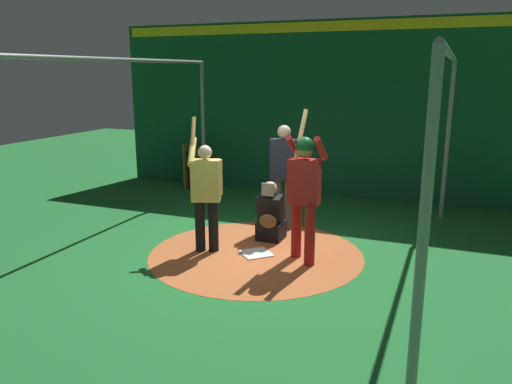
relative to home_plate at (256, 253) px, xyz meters
name	(u,v)px	position (x,y,z in m)	size (l,w,h in m)	color
ground_plane	(256,254)	(0.00, 0.00, -0.01)	(25.70, 25.70, 0.00)	#1E6B2D
dirt_circle	(256,254)	(0.00, 0.00, -0.01)	(3.18, 3.18, 0.01)	#B76033
home_plate	(256,253)	(0.00, 0.00, 0.00)	(0.42, 0.42, 0.01)	white
batter	(304,187)	(-0.01, 0.71, 1.08)	(0.68, 0.49, 2.12)	maroon
catcher	(270,217)	(-0.68, -0.03, 0.37)	(0.58, 0.40, 0.97)	black
umpire	(284,171)	(-1.35, -0.04, 0.99)	(0.22, 0.49, 1.78)	#4C4C51
visitor	(206,191)	(0.14, -0.74, 0.92)	(0.53, 0.60, 1.99)	black
back_wall	(327,109)	(-4.04, 0.00, 1.84)	(0.22, 9.70, 3.69)	#145133
cage_frame	(256,115)	(0.00, 0.00, 2.05)	(6.27, 5.03, 2.86)	gray
bat_rack	(196,165)	(-3.79, -3.06, 0.48)	(1.06, 0.20, 1.05)	olive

